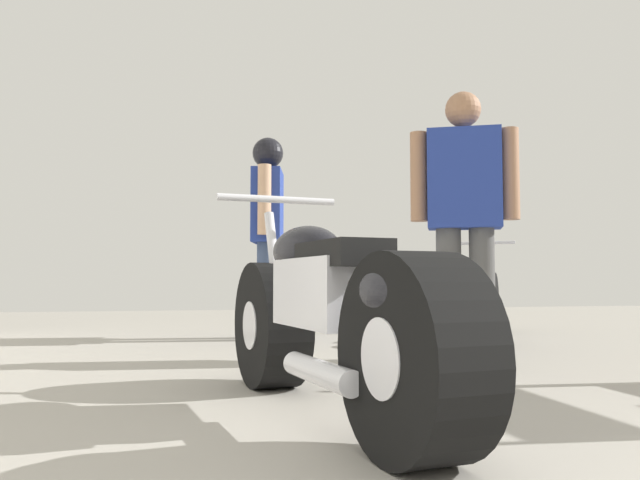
# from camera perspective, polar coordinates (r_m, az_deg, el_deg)

# --- Properties ---
(ground_plane) EXTENTS (15.92, 15.92, 0.00)m
(ground_plane) POSITION_cam_1_polar(r_m,az_deg,el_deg) (3.27, 5.11, -12.83)
(ground_plane) COLOR #9E998E
(motorcycle_maroon_cruiser) EXTENTS (0.66, 2.00, 0.93)m
(motorcycle_maroon_cruiser) POSITION_cam_1_polar(r_m,az_deg,el_deg) (2.43, 0.72, -6.96)
(motorcycle_maroon_cruiser) COLOR black
(motorcycle_maroon_cruiser) RESTS_ON ground_plane
(motorcycle_black_naked) EXTENTS (1.23, 1.72, 0.91)m
(motorcycle_black_naked) POSITION_cam_1_polar(r_m,az_deg,el_deg) (5.85, 14.06, -4.88)
(motorcycle_black_naked) COLOR black
(motorcycle_black_naked) RESTS_ON ground_plane
(mechanic_in_blue) EXTENTS (0.70, 0.43, 1.79)m
(mechanic_in_blue) POSITION_cam_1_polar(r_m,az_deg,el_deg) (4.31, 12.94, 2.97)
(mechanic_in_blue) COLOR #4C4C4C
(mechanic_in_blue) RESTS_ON ground_plane
(mechanic_with_helmet) EXTENTS (0.35, 0.71, 1.80)m
(mechanic_with_helmet) POSITION_cam_1_polar(r_m,az_deg,el_deg) (5.67, -4.77, 2.04)
(mechanic_with_helmet) COLOR #384766
(mechanic_with_helmet) RESTS_ON ground_plane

